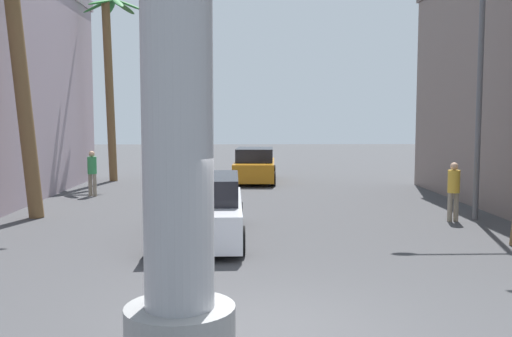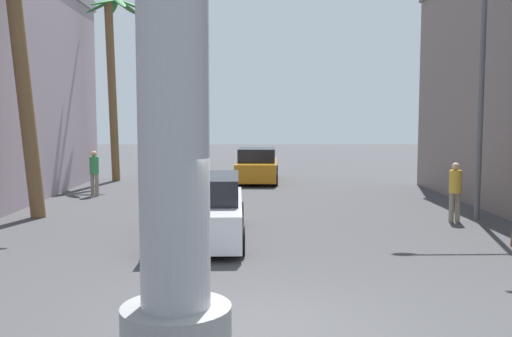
% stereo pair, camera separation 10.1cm
% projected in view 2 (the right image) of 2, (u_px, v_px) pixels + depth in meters
% --- Properties ---
extents(ground_plane, '(90.71, 90.71, 0.00)m').
position_uv_depth(ground_plane, '(252.00, 212.00, 17.87)').
color(ground_plane, '#424244').
extents(street_lamp, '(2.73, 0.28, 7.80)m').
position_uv_depth(street_lamp, '(468.00, 57.00, 16.20)').
color(street_lamp, '#59595E').
rests_on(street_lamp, ground).
extents(car_lead, '(2.17, 5.06, 1.56)m').
position_uv_depth(car_lead, '(201.00, 209.00, 14.00)').
color(car_lead, black).
rests_on(car_lead, ground).
extents(car_far, '(2.16, 4.78, 1.56)m').
position_uv_depth(car_far, '(257.00, 166.00, 26.35)').
color(car_far, black).
rests_on(car_far, ground).
extents(palm_tree_far_left, '(2.80, 2.66, 8.35)m').
position_uv_depth(palm_tree_far_left, '(113.00, 72.00, 26.04)').
color(palm_tree_far_left, brown).
rests_on(palm_tree_far_left, ground).
extents(palm_tree_mid_left, '(3.47, 3.23, 7.59)m').
position_uv_depth(palm_tree_mid_left, '(24.00, 62.00, 16.38)').
color(palm_tree_mid_left, brown).
rests_on(palm_tree_mid_left, ground).
extents(pedestrian_mid_right, '(0.40, 0.40, 1.70)m').
position_uv_depth(pedestrian_mid_right, '(455.00, 187.00, 16.19)').
color(pedestrian_mid_right, gray).
rests_on(pedestrian_mid_right, ground).
extents(pedestrian_far_left, '(0.44, 0.44, 1.71)m').
position_uv_depth(pedestrian_far_left, '(94.00, 170.00, 21.50)').
color(pedestrian_far_left, gray).
rests_on(pedestrian_far_left, ground).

